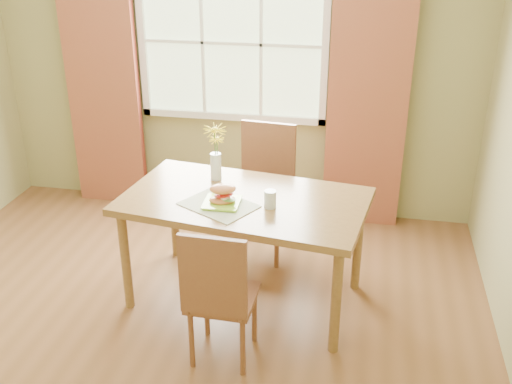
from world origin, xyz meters
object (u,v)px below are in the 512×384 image
Objects in this scene: chair_near at (219,292)px; chair_far at (265,184)px; flower_vase at (216,148)px; croissant_sandwich at (223,194)px; dining_table at (244,209)px; water_glass at (270,200)px.

chair_far reaches higher than chair_near.
chair_near is 2.34× the size of flower_vase.
chair_near is at bearing -94.29° from croissant_sandwich.
flower_vase is at bearing -115.09° from chair_far.
croissant_sandwich is at bearing -92.25° from chair_far.
dining_table is 0.73m from chair_near.
dining_table is 4.30× the size of flower_vase.
chair_far is 0.90m from croissant_sandwich.
croissant_sandwich is 0.45m from flower_vase.
dining_table is at bearing -45.73° from flower_vase.
flower_vase is (-0.15, 0.40, 0.16)m from croissant_sandwich.
dining_table is 0.72m from chair_far.
chair_far is (0.01, 0.71, -0.13)m from dining_table.
flower_vase reaches higher than dining_table.
flower_vase is at bearing 140.63° from water_glass.
croissant_sandwich is at bearing 102.31° from chair_near.
chair_far reaches higher than water_glass.
croissant_sandwich reaches higher than dining_table.
chair_near reaches higher than croissant_sandwich.
chair_far is at bearing 102.58° from water_glass.
chair_near is 7.96× the size of water_glass.
chair_far is at bearing 66.77° from croissant_sandwich.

